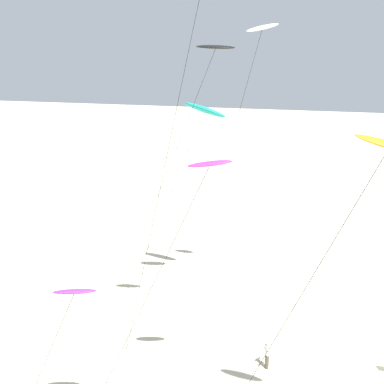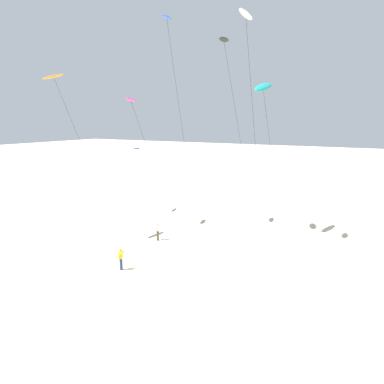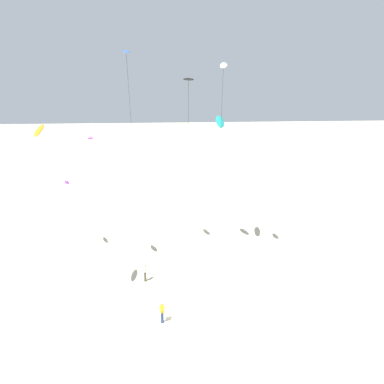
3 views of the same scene
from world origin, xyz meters
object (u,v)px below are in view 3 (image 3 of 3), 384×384
kite_blue (126,58)px  kite_teal (220,122)px  kite_white (223,70)px  kite_orange (40,134)px  kite_flyer_nearest (162,312)px  kite_flyer_middle (145,272)px  kite_black (188,82)px  kite_purple (67,183)px  kite_magenta (91,141)px

kite_blue → kite_teal: size_ratio=1.40×
kite_blue → kite_white: bearing=-10.6°
kite_white → kite_orange: size_ratio=1.30×
kite_orange → kite_flyer_nearest: bearing=-15.7°
kite_white → kite_flyer_middle: bearing=-162.3°
kite_black → kite_purple: 15.53m
kite_white → kite_black: 3.67m
kite_teal → kite_blue: bearing=-166.1°
kite_blue → kite_flyer_nearest: size_ratio=11.79×
kite_blue → kite_black: kite_blue is taller
kite_white → kite_black: kite_white is taller
kite_purple → kite_orange: bearing=-85.6°
kite_flyer_middle → kite_purple: bearing=136.8°
kite_purple → kite_flyer_middle: bearing=-43.2°
kite_teal → kite_magenta: bearing=-163.4°
kite_teal → kite_flyer_nearest: size_ratio=8.43×
kite_blue → kite_orange: size_ratio=1.36×
kite_black → kite_flyer_nearest: kite_black is taller
kite_blue → kite_flyer_middle: 18.56m
kite_blue → kite_flyer_middle: kite_blue is taller
kite_white → kite_flyer_middle: (-6.97, -2.22, -17.17)m
kite_white → kite_orange: bearing=-154.3°
kite_magenta → kite_purple: kite_magenta is taller
kite_black → kite_flyer_nearest: bearing=-104.4°
kite_orange → kite_flyer_middle: bearing=33.0°
kite_magenta → kite_purple: bearing=124.5°
kite_blue → kite_purple: bearing=152.4°
kite_white → kite_teal: kite_white is taller
kite_teal → kite_orange: (-14.03, -10.16, 0.44)m
kite_magenta → kite_black: kite_black is taller
kite_black → kite_flyer_middle: kite_black is taller
kite_magenta → kite_teal: kite_teal is taller
kite_flyer_middle → kite_orange: bearing=-147.0°
kite_orange → kite_black: bearing=38.7°
kite_blue → kite_black: 5.74m
kite_purple → kite_flyer_middle: kite_purple is taller
kite_orange → kite_teal: bearing=35.9°
kite_black → kite_orange: 14.37m
kite_blue → kite_purple: kite_blue is taller
kite_magenta → kite_purple: size_ratio=1.68×
kite_magenta → kite_flyer_middle: 12.31m
kite_flyer_nearest → kite_black: bearing=75.6°
kite_teal → kite_orange: kite_orange is taller
kite_black → kite_blue: bearing=-172.9°
kite_blue → kite_orange: kite_blue is taller
kite_magenta → kite_flyer_middle: size_ratio=7.60×
kite_black → kite_orange: bearing=-141.3°
kite_teal → kite_flyer_nearest: kite_teal is taller
kite_purple → kite_flyer_middle: size_ratio=4.54×
kite_purple → kite_black: bearing=-13.1°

